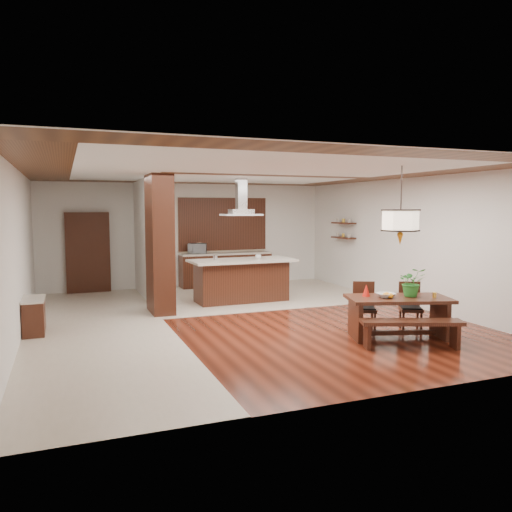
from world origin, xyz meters
name	(u,v)px	position (x,y,z in m)	size (l,w,h in m)	color
room_shell	(242,215)	(0.00, 0.00, 2.06)	(9.00, 9.04, 2.92)	#3C140B
tile_hallway	(98,330)	(-2.75, 0.00, 0.01)	(2.50, 9.00, 0.01)	beige
tile_kitchen	(255,294)	(1.25, 2.50, 0.01)	(5.50, 4.00, 0.01)	beige
soffit_band	(242,173)	(0.00, 0.00, 2.88)	(8.00, 9.00, 0.02)	#3C200F
partition_pier	(160,244)	(-1.40, 1.20, 1.45)	(0.45, 1.00, 2.90)	black
partition_stub	(144,239)	(-1.40, 3.30, 1.45)	(0.18, 2.40, 2.90)	silver
hallway_console	(34,316)	(-3.81, 0.20, 0.32)	(0.37, 0.88, 0.63)	black
hallway_doorway	(88,253)	(-2.70, 4.40, 1.05)	(1.10, 0.20, 2.10)	black
rear_counter	(226,269)	(1.00, 4.20, 0.48)	(2.60, 0.62, 0.95)	black
kitchen_window	(223,224)	(1.00, 4.46, 1.75)	(2.60, 0.08, 1.50)	#96622D
shelf_lower	(343,238)	(3.87, 2.60, 1.40)	(0.26, 0.90, 0.04)	black
shelf_upper	(343,223)	(3.87, 2.60, 1.80)	(0.26, 0.90, 0.04)	black
dining_table	(398,308)	(1.97, -2.37, 0.52)	(1.87, 1.31, 0.71)	black
dining_bench	(411,334)	(1.78, -2.95, 0.22)	(1.59, 0.35, 0.45)	black
dining_chair_left	(365,307)	(1.71, -1.75, 0.44)	(0.39, 0.39, 0.88)	black
dining_chair_right	(411,307)	(2.52, -2.00, 0.43)	(0.38, 0.38, 0.87)	black
pendant_lantern	(401,206)	(1.97, -2.37, 2.25)	(0.64, 0.64, 1.31)	beige
foliage_plant	(412,282)	(2.20, -2.41, 0.95)	(0.45, 0.39, 0.49)	#297B2A
fruit_bowl	(386,295)	(1.74, -2.32, 0.74)	(0.31, 0.31, 0.08)	beige
napkin_cone	(366,290)	(1.50, -2.10, 0.81)	(0.13, 0.13, 0.21)	red
gold_ornament	(434,295)	(2.49, -2.63, 0.75)	(0.06, 0.06, 0.09)	gold
kitchen_island	(242,280)	(0.61, 1.74, 0.52)	(2.47, 1.13, 1.01)	black
range_hood	(241,197)	(0.61, 1.75, 2.46)	(0.90, 0.55, 0.87)	silver
island_cup	(258,257)	(0.99, 1.63, 1.06)	(0.13, 0.13, 0.10)	white
microwave	(197,248)	(0.19, 4.24, 1.09)	(0.50, 0.34, 0.28)	#B8BBC0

